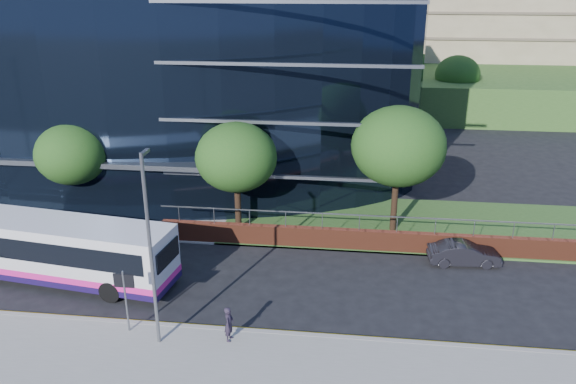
# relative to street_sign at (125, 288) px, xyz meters

# --- Properties ---
(ground) EXTENTS (200.00, 200.00, 0.00)m
(ground) POSITION_rel_street_sign_xyz_m (-4.50, 1.59, -2.15)
(ground) COLOR black
(ground) RESTS_ON ground
(kerb) EXTENTS (80.00, 0.25, 0.16)m
(kerb) POSITION_rel_street_sign_xyz_m (-4.50, 0.59, -2.07)
(kerb) COLOR gray
(kerb) RESTS_ON ground
(yellow_line_outer) EXTENTS (80.00, 0.08, 0.01)m
(yellow_line_outer) POSITION_rel_street_sign_xyz_m (-4.50, 0.79, -2.14)
(yellow_line_outer) COLOR gold
(yellow_line_outer) RESTS_ON ground
(yellow_line_inner) EXTENTS (80.00, 0.08, 0.01)m
(yellow_line_inner) POSITION_rel_street_sign_xyz_m (-4.50, 0.94, -2.14)
(yellow_line_inner) COLOR gold
(yellow_line_inner) RESTS_ON ground
(far_forecourt) EXTENTS (50.00, 8.00, 0.10)m
(far_forecourt) POSITION_rel_street_sign_xyz_m (-10.50, 12.59, -2.10)
(far_forecourt) COLOR gray
(far_forecourt) RESTS_ON ground
(grass_verge) EXTENTS (36.00, 8.00, 0.12)m
(grass_verge) POSITION_rel_street_sign_xyz_m (19.50, 12.59, -2.09)
(grass_verge) COLOR #2D511E
(grass_verge) RESTS_ON ground
(glass_office) EXTENTS (44.00, 23.10, 16.00)m
(glass_office) POSITION_rel_street_sign_xyz_m (-8.50, 22.44, 5.85)
(glass_office) COLOR black
(glass_office) RESTS_ON ground
(retaining_wall) EXTENTS (34.00, 0.40, 2.11)m
(retaining_wall) POSITION_rel_street_sign_xyz_m (15.50, 8.89, -1.54)
(retaining_wall) COLOR #602B19
(retaining_wall) RESTS_ON ground
(apartment_block) EXTENTS (60.00, 42.00, 30.00)m
(apartment_block) POSITION_rel_street_sign_xyz_m (27.50, 58.80, 8.96)
(apartment_block) COLOR #2D511E
(apartment_block) RESTS_ON ground
(street_sign) EXTENTS (0.85, 0.09, 2.80)m
(street_sign) POSITION_rel_street_sign_xyz_m (0.00, 0.00, 0.00)
(street_sign) COLOR slate
(street_sign) RESTS_ON pavement_near
(tree_far_b) EXTENTS (4.29, 4.29, 6.05)m
(tree_far_b) POSITION_rel_street_sign_xyz_m (-7.50, 11.09, 2.06)
(tree_far_b) COLOR black
(tree_far_b) RESTS_ON ground
(tree_far_c) EXTENTS (4.62, 4.62, 6.51)m
(tree_far_c) POSITION_rel_street_sign_xyz_m (2.50, 10.59, 2.39)
(tree_far_c) COLOR black
(tree_far_c) RESTS_ON ground
(tree_far_d) EXTENTS (5.28, 5.28, 7.44)m
(tree_far_d) POSITION_rel_street_sign_xyz_m (11.50, 11.59, 3.04)
(tree_far_d) COLOR black
(tree_far_d) RESTS_ON ground
(tree_dist_e) EXTENTS (4.62, 4.62, 6.51)m
(tree_dist_e) POSITION_rel_street_sign_xyz_m (19.50, 41.59, 2.39)
(tree_dist_e) COLOR black
(tree_dist_e) RESTS_ON ground
(streetlight_east) EXTENTS (0.15, 0.77, 8.00)m
(streetlight_east) POSITION_rel_street_sign_xyz_m (1.50, -0.59, 2.29)
(streetlight_east) COLOR slate
(streetlight_east) RESTS_ON pavement_near
(city_bus) EXTENTS (11.78, 4.16, 3.12)m
(city_bus) POSITION_rel_street_sign_xyz_m (-4.82, 3.87, -0.49)
(city_bus) COLOR silver
(city_bus) RESTS_ON ground
(parked_car) EXTENTS (3.75, 1.55, 1.21)m
(parked_car) POSITION_rel_street_sign_xyz_m (14.93, 7.93, -1.55)
(parked_car) COLOR black
(parked_car) RESTS_ON ground
(pedestrian) EXTENTS (0.40, 0.57, 1.50)m
(pedestrian) POSITION_rel_street_sign_xyz_m (4.31, -0.14, -1.25)
(pedestrian) COLOR #251D2C
(pedestrian) RESTS_ON pavement_near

